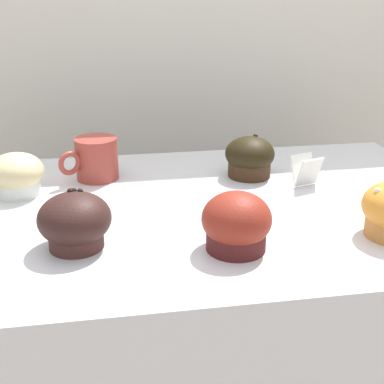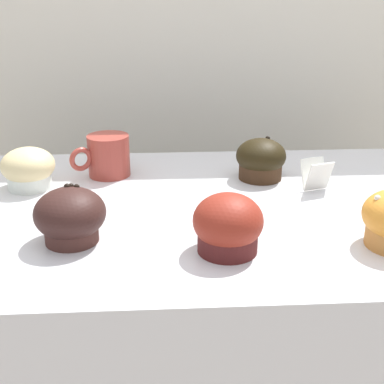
# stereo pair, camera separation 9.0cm
# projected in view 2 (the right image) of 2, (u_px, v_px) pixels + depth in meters

# --- Properties ---
(wall_back) EXTENTS (3.20, 0.10, 1.80)m
(wall_back) POSITION_uv_depth(u_px,v_px,m) (187.00, 126.00, 1.52)
(wall_back) COLOR beige
(wall_back) RESTS_ON ground
(muffin_back_left) EXTENTS (0.11, 0.11, 0.09)m
(muffin_back_left) POSITION_uv_depth(u_px,v_px,m) (70.00, 217.00, 0.81)
(muffin_back_left) COLOR #452620
(muffin_back_left) RESTS_ON display_counter
(muffin_back_right) EXTENTS (0.10, 0.10, 0.08)m
(muffin_back_right) POSITION_uv_depth(u_px,v_px,m) (28.00, 169.00, 1.03)
(muffin_back_right) COLOR white
(muffin_back_right) RESTS_ON display_counter
(muffin_front_left) EXTENTS (0.10, 0.10, 0.08)m
(muffin_front_left) POSITION_uv_depth(u_px,v_px,m) (261.00, 160.00, 1.08)
(muffin_front_left) COLOR #392415
(muffin_front_left) RESTS_ON display_counter
(muffin_front_right) EXTENTS (0.10, 0.10, 0.09)m
(muffin_front_right) POSITION_uv_depth(u_px,v_px,m) (228.00, 225.00, 0.78)
(muffin_front_right) COLOR #4C1918
(muffin_front_right) RESTS_ON display_counter
(coffee_cup) EXTENTS (0.12, 0.09, 0.08)m
(coffee_cup) POSITION_uv_depth(u_px,v_px,m) (108.00, 155.00, 1.09)
(coffee_cup) COLOR #99382D
(coffee_cup) RESTS_ON display_counter
(price_card) EXTENTS (0.06, 0.05, 0.06)m
(price_card) POSITION_uv_depth(u_px,v_px,m) (316.00, 175.00, 1.01)
(price_card) COLOR white
(price_card) RESTS_ON display_counter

